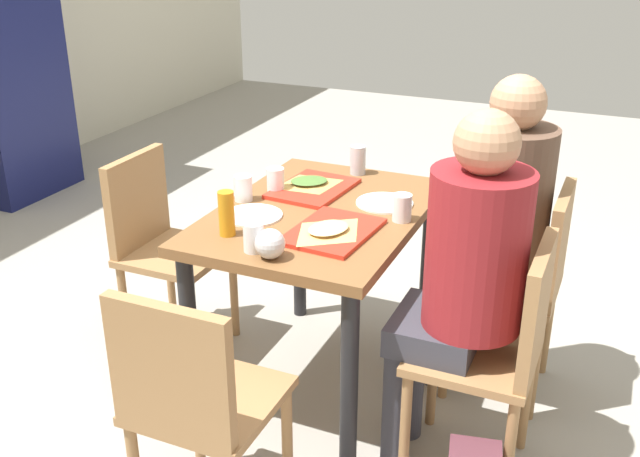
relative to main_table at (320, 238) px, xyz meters
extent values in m
cube|color=#9E998E|center=(0.00, 0.00, -0.66)|extent=(10.00, 10.00, 0.02)
cube|color=brown|center=(0.00, 0.00, 0.10)|extent=(1.04, 0.73, 0.04)
cylinder|color=black|center=(-0.46, -0.31, -0.28)|extent=(0.06, 0.06, 0.72)
cylinder|color=black|center=(0.46, -0.31, -0.28)|extent=(0.06, 0.06, 0.72)
cylinder|color=black|center=(-0.46, 0.31, -0.28)|extent=(0.06, 0.06, 0.72)
cylinder|color=black|center=(0.46, 0.31, -0.28)|extent=(0.06, 0.06, 0.72)
cube|color=#9E7247|center=(-0.26, -0.67, -0.19)|extent=(0.40, 0.40, 0.03)
cube|color=#9E7247|center=(-0.26, -0.85, 0.02)|extent=(0.38, 0.04, 0.40)
cylinder|color=#9E7247|center=(-0.43, -0.50, -0.43)|extent=(0.04, 0.04, 0.44)
cylinder|color=#9E7247|center=(-0.09, -0.50, -0.43)|extent=(0.04, 0.04, 0.44)
cylinder|color=#9E7247|center=(-0.43, -0.84, -0.43)|extent=(0.04, 0.04, 0.44)
cylinder|color=#9E7247|center=(-0.09, -0.84, -0.43)|extent=(0.04, 0.04, 0.44)
cube|color=#9E7247|center=(0.26, -0.67, -0.19)|extent=(0.40, 0.40, 0.03)
cube|color=#9E7247|center=(0.26, -0.85, 0.02)|extent=(0.38, 0.04, 0.40)
cylinder|color=#9E7247|center=(0.09, -0.50, -0.43)|extent=(0.04, 0.04, 0.44)
cylinder|color=#9E7247|center=(0.43, -0.50, -0.43)|extent=(0.04, 0.04, 0.44)
cylinder|color=#9E7247|center=(0.09, -0.84, -0.43)|extent=(0.04, 0.04, 0.44)
cylinder|color=#9E7247|center=(0.43, -0.84, -0.43)|extent=(0.04, 0.04, 0.44)
cube|color=#9E7247|center=(0.00, 0.67, -0.19)|extent=(0.40, 0.40, 0.03)
cube|color=#9E7247|center=(0.00, 0.85, 0.02)|extent=(0.38, 0.04, 0.40)
cylinder|color=#9E7247|center=(0.17, 0.50, -0.43)|extent=(0.04, 0.04, 0.44)
cylinder|color=#9E7247|center=(-0.17, 0.50, -0.43)|extent=(0.04, 0.04, 0.44)
cylinder|color=#9E7247|center=(0.17, 0.84, -0.43)|extent=(0.04, 0.04, 0.44)
cylinder|color=#9E7247|center=(-0.17, 0.84, -0.43)|extent=(0.04, 0.04, 0.44)
cube|color=#9E7247|center=(-0.82, 0.00, -0.19)|extent=(0.40, 0.40, 0.03)
cube|color=#9E7247|center=(-1.00, 0.00, 0.02)|extent=(0.04, 0.38, 0.40)
cylinder|color=#9E7247|center=(-0.65, 0.17, -0.43)|extent=(0.04, 0.04, 0.44)
cylinder|color=#9E7247|center=(-0.65, -0.17, -0.43)|extent=(0.04, 0.04, 0.44)
cylinder|color=#383842|center=(-0.34, -0.44, -0.41)|extent=(0.10, 0.10, 0.47)
cylinder|color=#383842|center=(-0.18, -0.44, -0.41)|extent=(0.10, 0.10, 0.47)
cube|color=#383842|center=(-0.26, -0.54, -0.13)|extent=(0.32, 0.28, 0.10)
cylinder|color=maroon|center=(-0.26, -0.65, 0.18)|extent=(0.32, 0.32, 0.52)
sphere|color=tan|center=(-0.26, -0.65, 0.53)|extent=(0.20, 0.20, 0.20)
cylinder|color=#383842|center=(0.18, -0.44, -0.41)|extent=(0.10, 0.10, 0.47)
cylinder|color=#383842|center=(0.34, -0.44, -0.41)|extent=(0.10, 0.10, 0.47)
cube|color=#383842|center=(0.26, -0.54, -0.13)|extent=(0.32, 0.28, 0.10)
cylinder|color=brown|center=(0.26, -0.65, 0.18)|extent=(0.32, 0.32, 0.52)
sphere|color=tan|center=(0.26, -0.65, 0.53)|extent=(0.20, 0.20, 0.20)
cube|color=red|center=(-0.18, -0.13, 0.12)|extent=(0.38, 0.29, 0.02)
cube|color=red|center=(0.18, 0.11, 0.12)|extent=(0.38, 0.29, 0.02)
cylinder|color=white|center=(-0.16, 0.20, 0.12)|extent=(0.22, 0.22, 0.01)
cylinder|color=white|center=(0.16, -0.20, 0.12)|extent=(0.22, 0.22, 0.01)
pyramid|color=#DBAD60|center=(-0.21, -0.12, 0.14)|extent=(0.27, 0.24, 0.01)
ellipsoid|color=#D8C67F|center=(-0.21, -0.12, 0.15)|extent=(0.19, 0.17, 0.01)
pyramid|color=tan|center=(0.20, 0.14, 0.14)|extent=(0.28, 0.28, 0.01)
ellipsoid|color=#4C7233|center=(0.20, 0.14, 0.15)|extent=(0.19, 0.20, 0.01)
cylinder|color=white|center=(-0.03, 0.31, 0.17)|extent=(0.07, 0.07, 0.10)
cylinder|color=white|center=(0.03, -0.31, 0.17)|extent=(0.07, 0.07, 0.10)
cylinder|color=white|center=(-0.42, 0.06, 0.17)|extent=(0.07, 0.07, 0.10)
cylinder|color=white|center=(0.10, 0.24, 0.17)|extent=(0.07, 0.07, 0.10)
cylinder|color=#B7BCC6|center=(0.44, 0.02, 0.18)|extent=(0.07, 0.07, 0.12)
cylinder|color=orange|center=(-0.34, 0.20, 0.20)|extent=(0.06, 0.06, 0.16)
sphere|color=silver|center=(-0.44, -0.02, 0.17)|extent=(0.10, 0.10, 0.10)
camera|label=1|loc=(-2.36, -1.03, 1.16)|focal=41.52mm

